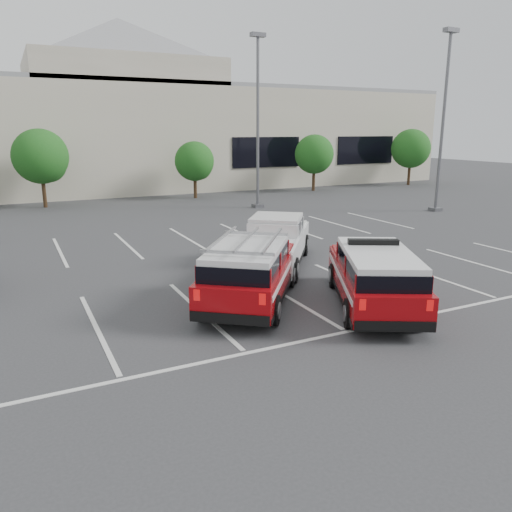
{
  "coord_description": "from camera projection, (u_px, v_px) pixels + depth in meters",
  "views": [
    {
      "loc": [
        -6.97,
        -11.95,
        4.75
      ],
      "look_at": [
        -0.48,
        1.13,
        1.05
      ],
      "focal_mm": 35.0,
      "sensor_mm": 36.0,
      "label": 1
    }
  ],
  "objects": [
    {
      "name": "light_pole_right",
      "position": [
        443.0,
        122.0,
        28.84
      ],
      "size": [
        0.9,
        0.6,
        10.24
      ],
      "color": "#59595E",
      "rests_on": "ground"
    },
    {
      "name": "tree_right",
      "position": [
        315.0,
        156.0,
        39.51
      ],
      "size": [
        3.07,
        3.07,
        4.42
      ],
      "color": "#3F2B19",
      "rests_on": "ground"
    },
    {
      "name": "fire_chief_suv",
      "position": [
        374.0,
        281.0,
        13.62
      ],
      "size": [
        4.09,
        5.43,
        1.81
      ],
      "rotation": [
        0.0,
        0.0,
        -0.49
      ],
      "color": "#92070B",
      "rests_on": "ground"
    },
    {
      "name": "tree_far_right",
      "position": [
        411.0,
        150.0,
        43.75
      ],
      "size": [
        3.37,
        3.37,
        4.85
      ],
      "color": "#3F2B19",
      "rests_on": "ground"
    },
    {
      "name": "convention_building",
      "position": [
        98.0,
        130.0,
        41.14
      ],
      "size": [
        60.0,
        16.99,
        13.2
      ],
      "color": "beige",
      "rests_on": "ground"
    },
    {
      "name": "tree_mid_left",
      "position": [
        42.0,
        158.0,
        30.84
      ],
      "size": [
        3.37,
        3.37,
        4.85
      ],
      "color": "#3F2B19",
      "rests_on": "ground"
    },
    {
      "name": "light_pole_mid",
      "position": [
        258.0,
        122.0,
        30.18
      ],
      "size": [
        0.9,
        0.6,
        10.24
      ],
      "color": "#59595E",
      "rests_on": "ground"
    },
    {
      "name": "tree_mid_right",
      "position": [
        196.0,
        163.0,
        35.27
      ],
      "size": [
        2.77,
        2.77,
        3.99
      ],
      "color": "#3F2B19",
      "rests_on": "ground"
    },
    {
      "name": "ground",
      "position": [
        288.0,
        298.0,
        14.55
      ],
      "size": [
        120.0,
        120.0,
        0.0
      ],
      "primitive_type": "plane",
      "color": "#353537",
      "rests_on": "ground"
    },
    {
      "name": "ladder_suv",
      "position": [
        250.0,
        276.0,
        13.9
      ],
      "size": [
        4.6,
        5.17,
        1.97
      ],
      "rotation": [
        0.0,
        0.0,
        -0.65
      ],
      "color": "#92070B",
      "rests_on": "ground"
    },
    {
      "name": "stall_markings",
      "position": [
        227.0,
        262.0,
        18.45
      ],
      "size": [
        23.0,
        15.0,
        0.01
      ],
      "primitive_type": "cube",
      "color": "silver",
      "rests_on": "ground"
    },
    {
      "name": "white_pickup",
      "position": [
        274.0,
        247.0,
        17.79
      ],
      "size": [
        4.98,
        5.71,
        1.74
      ],
      "rotation": [
        0.0,
        0.0,
        -0.65
      ],
      "color": "silver",
      "rests_on": "ground"
    }
  ]
}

